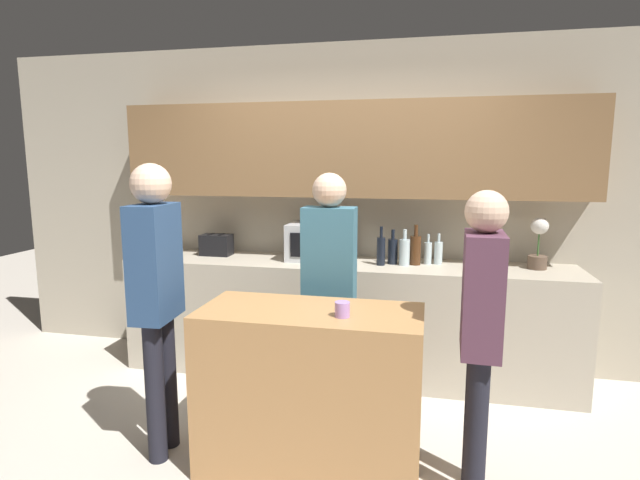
{
  "coord_description": "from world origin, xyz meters",
  "views": [
    {
      "loc": [
        0.64,
        -2.49,
        1.74
      ],
      "look_at": [
        0.03,
        0.34,
        1.28
      ],
      "focal_mm": 28.0,
      "sensor_mm": 36.0,
      "label": 1
    }
  ],
  "objects": [
    {
      "name": "bottle_0",
      "position": [
        0.29,
        1.35,
        1.05
      ],
      "size": [
        0.07,
        0.07,
        0.31
      ],
      "color": "black",
      "rests_on": "back_counter"
    },
    {
      "name": "person_center",
      "position": [
        -0.87,
        0.03,
        1.04
      ],
      "size": [
        0.23,
        0.35,
        1.73
      ],
      "rotation": [
        0.0,
        0.0,
        -1.5
      ],
      "color": "black",
      "rests_on": "ground_plane"
    },
    {
      "name": "person_right",
      "position": [
        0.02,
        0.63,
        0.99
      ],
      "size": [
        0.34,
        0.22,
        1.67
      ],
      "rotation": [
        0.0,
        0.0,
        -3.14
      ],
      "color": "black",
      "rests_on": "ground_plane"
    },
    {
      "name": "bottle_5",
      "position": [
        0.73,
        1.49,
        1.03
      ],
      "size": [
        0.06,
        0.06,
        0.25
      ],
      "color": "silver",
      "rests_on": "back_counter"
    },
    {
      "name": "cup_0",
      "position": [
        0.22,
        0.0,
        0.97
      ],
      "size": [
        0.08,
        0.08,
        0.08
      ],
      "color": "#B187D7",
      "rests_on": "kitchen_island"
    },
    {
      "name": "bottle_4",
      "position": [
        0.65,
        1.48,
        1.02
      ],
      "size": [
        0.06,
        0.06,
        0.24
      ],
      "color": "silver",
      "rests_on": "back_counter"
    },
    {
      "name": "bottle_3",
      "position": [
        0.55,
        1.43,
        1.05
      ],
      "size": [
        0.08,
        0.08,
        0.32
      ],
      "color": "#472814",
      "rests_on": "back_counter"
    },
    {
      "name": "back_counter",
      "position": [
        0.0,
        1.39,
        0.47
      ],
      "size": [
        3.6,
        0.62,
        0.93
      ],
      "color": "#B7AD99",
      "rests_on": "ground_plane"
    },
    {
      "name": "bottle_2",
      "position": [
        0.47,
        1.39,
        1.04
      ],
      "size": [
        0.08,
        0.08,
        0.28
      ],
      "color": "silver",
      "rests_on": "back_counter"
    },
    {
      "name": "back_wall",
      "position": [
        0.0,
        1.66,
        1.54
      ],
      "size": [
        6.4,
        0.4,
        2.7
      ],
      "color": "#B2A893",
      "rests_on": "ground_plane"
    },
    {
      "name": "toaster",
      "position": [
        -1.14,
        1.47,
        1.02
      ],
      "size": [
        0.26,
        0.16,
        0.18
      ],
      "color": "black",
      "rests_on": "back_counter"
    },
    {
      "name": "bottle_1",
      "position": [
        0.38,
        1.42,
        1.04
      ],
      "size": [
        0.08,
        0.08,
        0.28
      ],
      "color": "black",
      "rests_on": "back_counter"
    },
    {
      "name": "kitchen_island",
      "position": [
        0.03,
        0.09,
        0.47
      ],
      "size": [
        1.23,
        0.56,
        0.93
      ],
      "color": "#B27F4C",
      "rests_on": "ground_plane"
    },
    {
      "name": "person_left",
      "position": [
        0.92,
        0.05,
        0.95
      ],
      "size": [
        0.21,
        0.35,
        1.6
      ],
      "rotation": [
        0.0,
        0.0,
        1.53
      ],
      "color": "black",
      "rests_on": "ground_plane"
    },
    {
      "name": "potted_plant",
      "position": [
        1.46,
        1.47,
        1.13
      ],
      "size": [
        0.14,
        0.14,
        0.4
      ],
      "color": "brown",
      "rests_on": "back_counter"
    },
    {
      "name": "microwave",
      "position": [
        -0.22,
        1.47,
        1.08
      ],
      "size": [
        0.52,
        0.39,
        0.3
      ],
      "color": "#B7BABC",
      "rests_on": "back_counter"
    },
    {
      "name": "ground_plane",
      "position": [
        0.0,
        0.0,
        0.0
      ],
      "size": [
        14.0,
        14.0,
        0.0
      ],
      "primitive_type": "plane",
      "color": "beige"
    }
  ]
}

